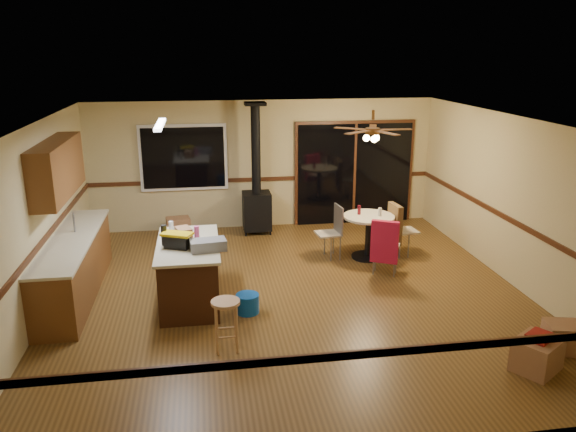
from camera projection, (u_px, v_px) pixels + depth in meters
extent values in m
plane|color=brown|center=(291.00, 294.00, 8.50)|extent=(7.00, 7.00, 0.00)
plane|color=silver|center=(291.00, 122.00, 7.75)|extent=(7.00, 7.00, 0.00)
plane|color=tan|center=(264.00, 165.00, 11.44)|extent=(7.00, 0.00, 7.00)
plane|color=tan|center=(357.00, 325.00, 4.81)|extent=(7.00, 0.00, 7.00)
plane|color=tan|center=(37.00, 223.00, 7.60)|extent=(0.00, 7.00, 7.00)
plane|color=tan|center=(515.00, 202.00, 8.64)|extent=(0.00, 7.00, 7.00)
cube|color=black|center=(184.00, 158.00, 11.09)|extent=(1.72, 0.10, 1.32)
cube|color=black|center=(354.00, 174.00, 11.74)|extent=(2.52, 0.10, 2.10)
cube|color=brown|center=(74.00, 268.00, 8.37)|extent=(0.60, 3.00, 0.86)
cube|color=#C1B795|center=(71.00, 239.00, 8.24)|extent=(0.64, 3.04, 0.04)
cube|color=brown|center=(57.00, 169.00, 8.12)|extent=(0.35, 2.00, 0.80)
cube|color=#33190C|center=(189.00, 274.00, 8.15)|extent=(0.80, 1.60, 0.86)
cube|color=#C1B795|center=(188.00, 245.00, 8.02)|extent=(0.88, 1.68, 0.04)
cube|color=black|center=(257.00, 211.00, 11.22)|extent=(0.55, 0.50, 0.75)
cylinder|color=black|center=(256.00, 148.00, 10.86)|extent=(0.18, 0.18, 1.77)
cylinder|color=brown|center=(373.00, 131.00, 9.35)|extent=(0.24, 0.24, 0.10)
cylinder|color=brown|center=(373.00, 115.00, 9.27)|extent=(0.05, 0.05, 0.16)
sphere|color=#FFD88C|center=(372.00, 138.00, 9.38)|extent=(0.16, 0.16, 0.16)
cube|color=white|center=(160.00, 125.00, 7.78)|extent=(0.10, 1.20, 0.04)
cube|color=slate|center=(208.00, 245.00, 7.72)|extent=(0.52, 0.33, 0.15)
cube|color=black|center=(177.00, 242.00, 7.80)|extent=(0.38, 0.30, 0.19)
cube|color=gold|center=(177.00, 234.00, 7.77)|extent=(0.48, 0.38, 0.03)
cube|color=#8C5F3E|center=(184.00, 234.00, 8.15)|extent=(0.27, 0.32, 0.18)
cylinder|color=black|center=(164.00, 235.00, 7.90)|extent=(0.11, 0.11, 0.30)
cylinder|color=#D84C8C|center=(197.00, 234.00, 8.06)|extent=(0.09, 0.09, 0.23)
cylinder|color=white|center=(171.00, 228.00, 8.39)|extent=(0.08, 0.08, 0.20)
cylinder|color=tan|center=(226.00, 325.00, 6.87)|extent=(0.42, 0.42, 0.65)
cylinder|color=blue|center=(248.00, 303.00, 7.88)|extent=(0.40, 0.40, 0.27)
cylinder|color=black|center=(367.00, 256.00, 9.99)|extent=(0.56, 0.56, 0.04)
cylinder|color=black|center=(368.00, 237.00, 9.88)|extent=(0.10, 0.10, 0.70)
cylinder|color=#C1B795|center=(369.00, 217.00, 9.77)|extent=(0.90, 0.90, 0.04)
cylinder|color=#590C14|center=(359.00, 210.00, 9.82)|extent=(0.08, 0.08, 0.16)
cylinder|color=beige|center=(380.00, 212.00, 9.73)|extent=(0.07, 0.07, 0.14)
cube|color=tan|center=(328.00, 234.00, 9.85)|extent=(0.44, 0.44, 0.03)
cube|color=slate|center=(339.00, 219.00, 9.83)|extent=(0.08, 0.40, 0.50)
cube|color=tan|center=(386.00, 247.00, 9.21)|extent=(0.54, 0.54, 0.03)
cube|color=slate|center=(385.00, 236.00, 8.97)|extent=(0.37, 0.21, 0.50)
cube|color=#A3122B|center=(385.00, 242.00, 8.98)|extent=(0.44, 0.29, 0.70)
cube|color=tan|center=(405.00, 231.00, 10.01)|extent=(0.43, 0.43, 0.03)
cube|color=slate|center=(396.00, 218.00, 9.90)|extent=(0.07, 0.40, 0.50)
cube|color=brown|center=(395.00, 224.00, 9.92)|extent=(0.14, 0.45, 0.70)
cube|color=#8C5F3E|center=(179.00, 227.00, 11.12)|extent=(0.50, 0.42, 0.36)
cube|color=#8C5F3E|center=(537.00, 355.00, 6.45)|extent=(0.66, 0.64, 0.39)
cube|color=#8C5F3E|center=(563.00, 337.00, 6.88)|extent=(0.51, 0.47, 0.35)
cube|color=maroon|center=(540.00, 337.00, 6.39)|extent=(0.36, 0.34, 0.07)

